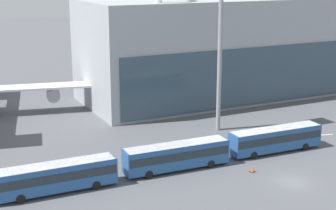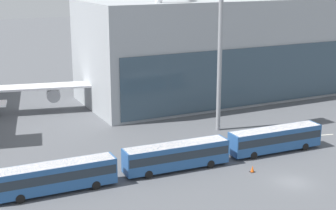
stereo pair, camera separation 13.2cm
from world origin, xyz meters
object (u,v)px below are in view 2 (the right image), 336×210
Objects in this scene: floodlight_mast at (221,19)px; traffic_cone_0 at (252,169)px; shuttle_bus_0 at (56,176)px; airliner_at_gate_far at (214,58)px; shuttle_bus_2 at (275,138)px; shuttle_bus_1 at (176,155)px.

traffic_cone_0 is at bearing -107.48° from floodlight_mast.
traffic_cone_0 is at bearing -10.63° from shuttle_bus_0.
airliner_at_gate_far is at bearing 59.89° from floodlight_mast.
traffic_cone_0 is at bearing -144.10° from shuttle_bus_2.
airliner_at_gate_far is 3.28× the size of shuttle_bus_1.
airliner_at_gate_far is 3.28× the size of shuttle_bus_2.
shuttle_bus_0 is 23.49m from traffic_cone_0.
traffic_cone_0 is (-6.94, -4.63, -1.55)m from shuttle_bus_2.
shuttle_bus_1 reaches higher than traffic_cone_0.
shuttle_bus_2 is at bearing 0.88° from shuttle_bus_0.
airliner_at_gate_far reaches higher than shuttle_bus_2.
floodlight_mast is at bearing 72.52° from traffic_cone_0.
shuttle_bus_1 is 9.46m from traffic_cone_0.
shuttle_bus_2 is 8.48m from traffic_cone_0.
shuttle_bus_0 is at bearing -157.56° from floodlight_mast.
airliner_at_gate_far is at bearing 56.42° from shuttle_bus_1.
shuttle_bus_0 is at bearing 168.11° from traffic_cone_0.
shuttle_bus_0 is 33.93m from floodlight_mast.
shuttle_bus_1 is 0.55× the size of floodlight_mast.
floodlight_mast is (-1.76, 11.81, 15.03)m from shuttle_bus_2.
shuttle_bus_0 is 16.77× the size of traffic_cone_0.
airliner_at_gate_far reaches higher than shuttle_bus_0.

